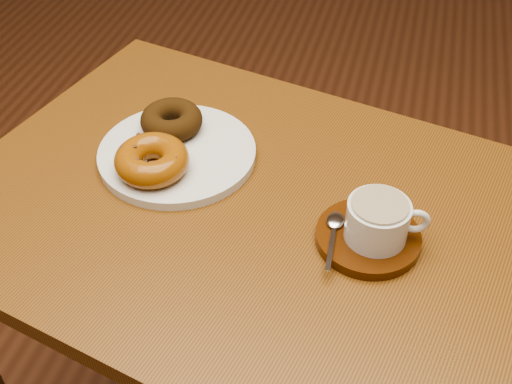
% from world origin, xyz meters
% --- Properties ---
extents(cafe_table, '(0.94, 0.78, 0.77)m').
position_xyz_m(cafe_table, '(0.30, 0.26, 0.64)').
color(cafe_table, brown).
rests_on(cafe_table, ground).
extents(donut_plate, '(0.33, 0.33, 0.01)m').
position_xyz_m(donut_plate, '(0.17, 0.33, 0.77)').
color(donut_plate, silver).
rests_on(donut_plate, cafe_table).
extents(donut_cinnamon, '(0.13, 0.13, 0.04)m').
position_xyz_m(donut_cinnamon, '(0.15, 0.37, 0.80)').
color(donut_cinnamon, '#341F0A').
rests_on(donut_cinnamon, donut_plate).
extents(donut_caramel, '(0.11, 0.11, 0.04)m').
position_xyz_m(donut_caramel, '(0.16, 0.27, 0.80)').
color(donut_caramel, '#91510F').
rests_on(donut_caramel, donut_plate).
extents(saucer, '(0.16, 0.16, 0.01)m').
position_xyz_m(saucer, '(0.48, 0.22, 0.77)').
color(saucer, '#3E1D08').
rests_on(saucer, cafe_table).
extents(coffee_cup, '(0.11, 0.08, 0.06)m').
position_xyz_m(coffee_cup, '(0.49, 0.22, 0.81)').
color(coffee_cup, silver).
rests_on(coffee_cup, saucer).
extents(teaspoon, '(0.02, 0.11, 0.01)m').
position_xyz_m(teaspoon, '(0.43, 0.22, 0.78)').
color(teaspoon, silver).
rests_on(teaspoon, saucer).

